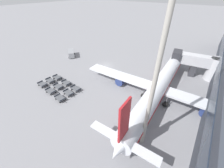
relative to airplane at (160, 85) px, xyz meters
The scene contains 14 objects.
ground_plane 20.88m from the airplane, 166.59° to the left, with size 500.00×500.00×0.00m, color gray.
jet_bridge 16.55m from the airplane, 67.67° to the left, with size 14.05×5.88×6.71m.
airplane is the anchor object (origin of this frame).
service_van 36.08m from the airplane, behind, with size 5.55×5.01×2.18m.
baggage_dolly_row_near_col_a 30.72m from the airplane, 151.21° to the right, with size 3.35×1.81×0.92m.
baggage_dolly_row_near_col_b 27.21m from the airplane, 145.94° to the right, with size 3.32×1.74×0.92m.
baggage_dolly_row_near_col_c 24.07m from the airplane, 139.57° to the right, with size 3.38×1.90×0.92m.
baggage_dolly_row_mid_a_col_a 29.60m from the airplane, 155.14° to the right, with size 3.37×1.88×0.92m.
baggage_dolly_row_mid_a_col_b 26.03m from the airplane, 150.26° to the right, with size 3.35×1.79×0.92m.
baggage_dolly_row_mid_a_col_c 22.50m from the airplane, 144.34° to the right, with size 3.38×1.90×0.92m.
baggage_dolly_row_mid_b_col_a 28.50m from the airplane, 158.84° to the right, with size 3.37×1.85×0.92m.
baggage_dolly_row_mid_b_col_b 24.63m from the airplane, 154.64° to the right, with size 3.38×1.89×0.92m.
baggage_dolly_row_mid_b_col_c 21.16m from the airplane, 149.20° to the right, with size 3.37×1.86×0.92m.
apron_light_mast 18.74m from the airplane, 80.53° to the right, with size 2.00×0.70×27.49m.
Camera 1 is at (26.30, -33.11, 21.90)m, focal length 22.00 mm.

